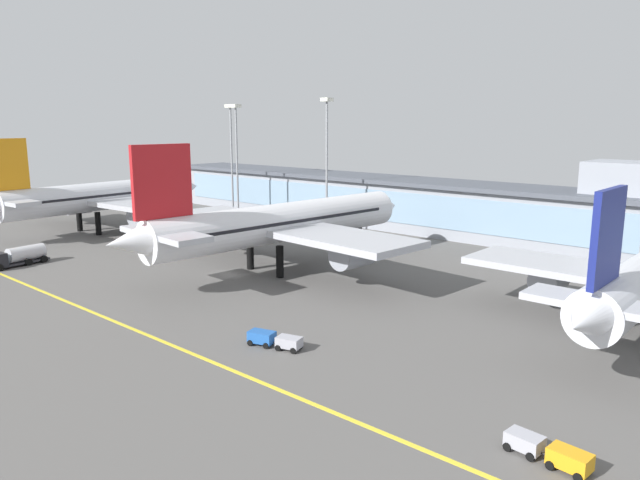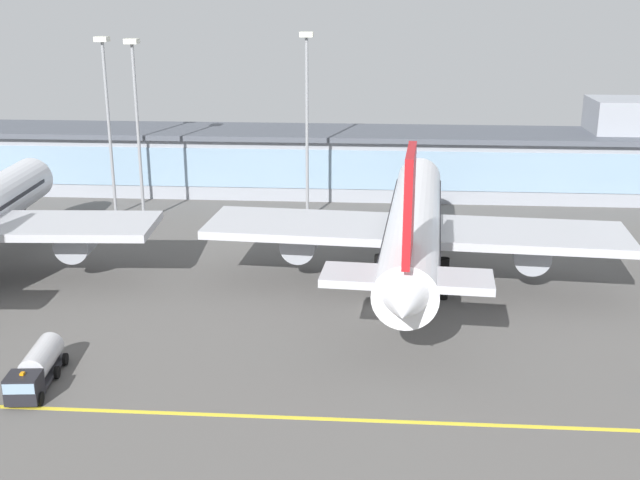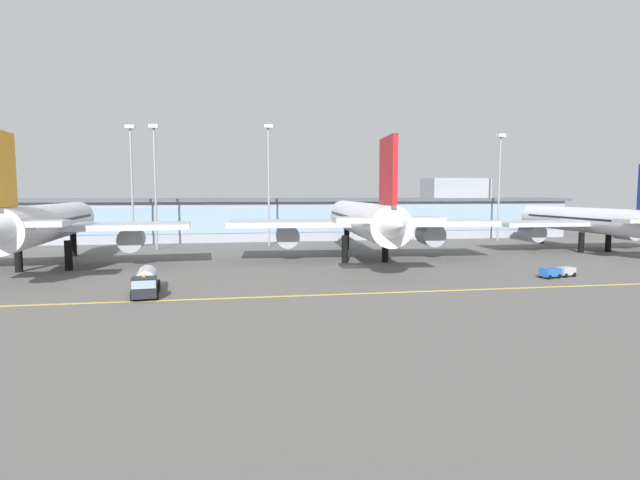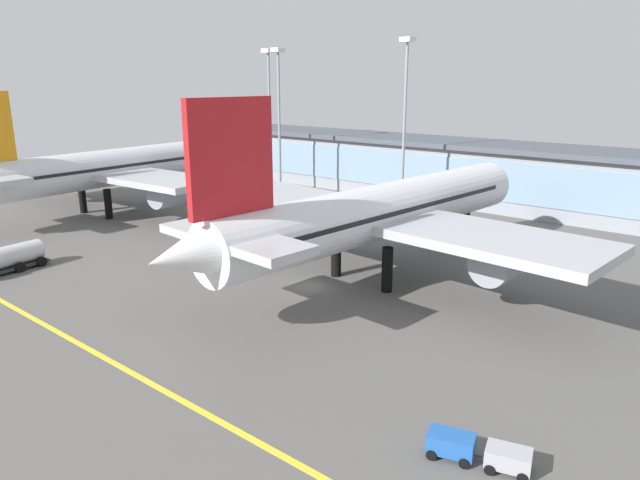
# 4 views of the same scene
# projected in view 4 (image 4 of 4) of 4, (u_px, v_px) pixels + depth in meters

# --- Properties ---
(ground_plane) EXTENTS (191.37, 191.37, 0.00)m
(ground_plane) POSITION_uv_depth(u_px,v_px,m) (310.00, 287.00, 59.49)
(ground_plane) COLOR #5B5956
(taxiway_centreline_stripe) EXTENTS (153.10, 0.50, 0.01)m
(taxiway_centreline_stripe) POSITION_uv_depth(u_px,v_px,m) (117.00, 365.00, 43.22)
(taxiway_centreline_stripe) COLOR yellow
(taxiway_centreline_stripe) RESTS_ON ground
(terminal_building) EXTENTS (139.70, 14.00, 15.56)m
(terminal_building) POSITION_uv_depth(u_px,v_px,m) (521.00, 175.00, 93.31)
(terminal_building) COLOR #9399A3
(terminal_building) RESTS_ON ground
(airliner_near_left) EXTENTS (42.97, 50.59, 19.03)m
(airliner_near_left) POSITION_uv_depth(u_px,v_px,m) (109.00, 169.00, 90.78)
(airliner_near_left) COLOR black
(airliner_near_left) RESTS_ON ground
(airliner_near_right) EXTENTS (46.67, 54.32, 19.23)m
(airliner_near_right) POSITION_uv_depth(u_px,v_px,m) (381.00, 213.00, 60.80)
(airliner_near_right) COLOR black
(airliner_near_right) RESTS_ON ground
(fuel_tanker_truck) EXTENTS (3.70, 9.24, 2.90)m
(fuel_tanker_truck) POSITION_uv_depth(u_px,v_px,m) (1.00, 260.00, 63.22)
(fuel_tanker_truck) COLOR black
(fuel_tanker_truck) RESTS_ON ground
(service_truck_far) EXTENTS (5.80, 3.13, 1.40)m
(service_truck_far) POSITION_uv_depth(u_px,v_px,m) (477.00, 450.00, 32.03)
(service_truck_far) COLOR black
(service_truck_far) RESTS_ON ground
(apron_light_mast_centre) EXTENTS (1.80, 1.80, 25.54)m
(apron_light_mast_centre) POSITION_uv_depth(u_px,v_px,m) (279.00, 103.00, 99.22)
(apron_light_mast_centre) COLOR gray
(apron_light_mast_centre) RESTS_ON ground
(apron_light_mast_east) EXTENTS (1.80, 1.80, 26.39)m
(apron_light_mast_east) POSITION_uv_depth(u_px,v_px,m) (405.00, 104.00, 86.57)
(apron_light_mast_east) COLOR gray
(apron_light_mast_east) RESTS_ON ground
(apron_light_mast_far_east) EXTENTS (1.80, 1.80, 25.66)m
(apron_light_mast_far_east) POSITION_uv_depth(u_px,v_px,m) (269.00, 102.00, 104.41)
(apron_light_mast_far_east) COLOR gray
(apron_light_mast_far_east) RESTS_ON ground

